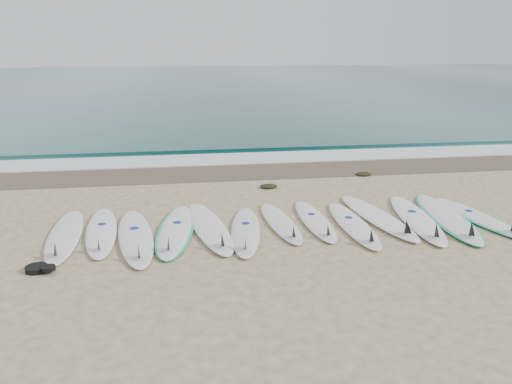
{
  "coord_description": "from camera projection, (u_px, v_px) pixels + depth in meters",
  "views": [
    {
      "loc": [
        -1.7,
        -8.41,
        3.28
      ],
      "look_at": [
        -0.33,
        0.94,
        0.4
      ],
      "focal_mm": 35.0,
      "sensor_mm": 36.0,
      "label": 1
    }
  ],
  "objects": [
    {
      "name": "ground",
      "position": [
        281.0,
        227.0,
        9.15
      ],
      "size": [
        120.0,
        120.0,
        0.0
      ],
      "primitive_type": "plane",
      "color": "tan"
    },
    {
      "name": "ocean",
      "position": [
        203.0,
        83.0,
        39.91
      ],
      "size": [
        120.0,
        55.0,
        0.03
      ],
      "primitive_type": "cube",
      "color": "#1C5355",
      "rests_on": "ground"
    },
    {
      "name": "wet_sand_band",
      "position": [
        251.0,
        171.0,
        13.03
      ],
      "size": [
        120.0,
        1.8,
        0.01
      ],
      "primitive_type": "cube",
      "color": "brown",
      "rests_on": "ground"
    },
    {
      "name": "foam_band",
      "position": [
        244.0,
        159.0,
        14.35
      ],
      "size": [
        120.0,
        1.4,
        0.04
      ],
      "primitive_type": "cube",
      "color": "silver",
      "rests_on": "ground"
    },
    {
      "name": "wave_crest",
      "position": [
        238.0,
        147.0,
        15.76
      ],
      "size": [
        120.0,
        1.0,
        0.1
      ],
      "primitive_type": "cube",
      "color": "#1C5355",
      "rests_on": "ground"
    },
    {
      "name": "surfboard_0",
      "position": [
        64.0,
        236.0,
        8.58
      ],
      "size": [
        0.74,
        2.67,
        0.34
      ],
      "rotation": [
        0.0,
        0.0,
        0.07
      ],
      "color": "white",
      "rests_on": "ground"
    },
    {
      "name": "surfboard_1",
      "position": [
        101.0,
        232.0,
        8.76
      ],
      "size": [
        0.8,
        2.59,
        0.33
      ],
      "rotation": [
        0.0,
        0.0,
        0.11
      ],
      "color": "white",
      "rests_on": "ground"
    },
    {
      "name": "surfboard_2",
      "position": [
        136.0,
        237.0,
        8.52
      ],
      "size": [
        0.96,
        2.84,
        0.36
      ],
      "rotation": [
        0.0,
        0.0,
        0.14
      ],
      "color": "white",
      "rests_on": "ground"
    },
    {
      "name": "surfboard_3",
      "position": [
        175.0,
        230.0,
        8.84
      ],
      "size": [
        0.92,
        2.72,
        0.34
      ],
      "rotation": [
        0.0,
        0.0,
        -0.1
      ],
      "color": "white",
      "rests_on": "ground"
    },
    {
      "name": "surfboard_4",
      "position": [
        210.0,
        228.0,
        8.94
      ],
      "size": [
        1.0,
        2.81,
        0.35
      ],
      "rotation": [
        0.0,
        0.0,
        0.16
      ],
      "color": "white",
      "rests_on": "ground"
    },
    {
      "name": "surfboard_5",
      "position": [
        246.0,
        231.0,
        8.8
      ],
      "size": [
        0.83,
        2.52,
        0.32
      ],
      "rotation": [
        0.0,
        0.0,
        -0.13
      ],
      "color": "silver",
      "rests_on": "ground"
    },
    {
      "name": "surfboard_6",
      "position": [
        281.0,
        223.0,
        9.22
      ],
      "size": [
        0.67,
        2.33,
        0.29
      ],
      "rotation": [
        0.0,
        0.0,
        0.08
      ],
      "color": "silver",
      "rests_on": "ground"
    },
    {
      "name": "surfboard_7",
      "position": [
        315.0,
        221.0,
        9.31
      ],
      "size": [
        0.52,
        2.34,
        0.3
      ],
      "rotation": [
        0.0,
        0.0,
        0.01
      ],
      "color": "white",
      "rests_on": "ground"
    },
    {
      "name": "surfboard_8",
      "position": [
        354.0,
        225.0,
        9.1
      ],
      "size": [
        0.53,
        2.52,
        0.32
      ],
      "rotation": [
        0.0,
        0.0,
        -0.0
      ],
      "color": "white",
      "rests_on": "ground"
    },
    {
      "name": "surfboard_9",
      "position": [
        379.0,
        217.0,
        9.47
      ],
      "size": [
        0.97,
        2.82,
        0.35
      ],
      "rotation": [
        0.0,
        0.0,
        0.15
      ],
      "color": "white",
      "rests_on": "ground"
    },
    {
      "name": "surfboard_10",
      "position": [
        418.0,
        219.0,
        9.37
      ],
      "size": [
        0.94,
        2.86,
        0.36
      ],
      "rotation": [
        0.0,
        0.0,
        -0.13
      ],
      "color": "white",
      "rests_on": "ground"
    },
    {
      "name": "surfboard_11",
      "position": [
        448.0,
        217.0,
        9.48
      ],
      "size": [
        1.07,
        2.98,
        0.37
      ],
      "rotation": [
        0.0,
        0.0,
        -0.13
      ],
      "color": "white",
      "rests_on": "ground"
    },
    {
      "name": "surfboard_12",
      "position": [
        479.0,
        217.0,
        9.51
      ],
      "size": [
        0.95,
        2.56,
        0.32
      ],
      "rotation": [
        0.0,
        0.0,
        0.14
      ],
      "color": "white",
      "rests_on": "ground"
    },
    {
      "name": "seaweed_near",
      "position": [
        269.0,
        186.0,
        11.57
      ],
      "size": [
        0.41,
        0.32,
        0.08
      ],
      "primitive_type": "ellipsoid",
      "color": "black",
      "rests_on": "ground"
    },
    {
      "name": "seaweed_far",
      "position": [
        364.0,
        174.0,
        12.63
      ],
      "size": [
        0.4,
        0.31,
        0.08
      ],
      "primitive_type": "ellipsoid",
      "color": "black",
      "rests_on": "ground"
    },
    {
      "name": "leash_coil",
      "position": [
        39.0,
        268.0,
        7.37
      ],
      "size": [
        0.46,
        0.36,
        0.11
      ],
      "color": "black",
      "rests_on": "ground"
    }
  ]
}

